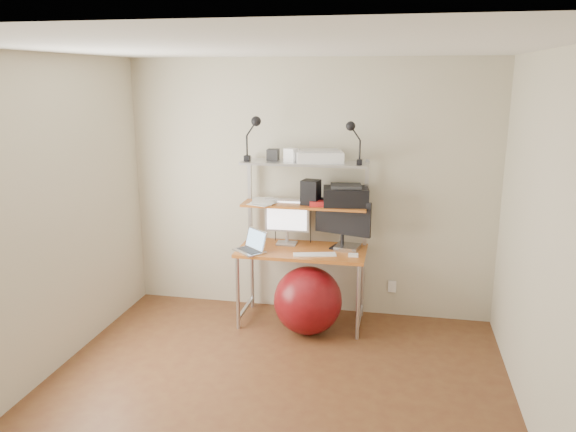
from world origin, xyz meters
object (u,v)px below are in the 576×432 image
Objects in this scene: monitor_silver at (287,218)px; exercise_ball at (308,300)px; monitor_black at (343,220)px; printer at (346,196)px; laptop at (253,247)px.

monitor_silver reaches higher than exercise_ball.
monitor_black is 0.87× the size of exercise_ball.
printer is at bearing -3.05° from monitor_silver.
printer is 1.03m from exercise_ball.
monitor_black is at bearing 58.95° from laptop.
printer reaches higher than monitor_silver.
laptop is at bearing -145.02° from monitor_black.
monitor_black is at bearing -131.70° from printer.
printer is (0.83, 0.28, 0.46)m from laptop.
monitor_black reaches higher than monitor_silver.
monitor_black is 0.82m from exercise_ball.
monitor_silver is at bearing -167.03° from monitor_black.
laptop is 0.83× the size of printer.
laptop reaches higher than exercise_ball.
monitor_black is 0.88m from laptop.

